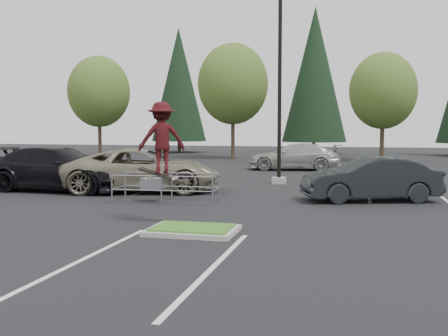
% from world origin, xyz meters
% --- Properties ---
extents(ground, '(120.00, 120.00, 0.00)m').
position_xyz_m(ground, '(0.00, 0.00, 0.00)').
color(ground, black).
rests_on(ground, ground).
extents(grass_median, '(2.20, 1.60, 0.16)m').
position_xyz_m(grass_median, '(0.00, 0.00, 0.08)').
color(grass_median, gray).
rests_on(grass_median, ground).
extents(stall_lines, '(22.62, 17.60, 0.01)m').
position_xyz_m(stall_lines, '(-1.35, 6.02, 0.00)').
color(stall_lines, silver).
rests_on(stall_lines, ground).
extents(light_pole, '(0.70, 0.60, 10.12)m').
position_xyz_m(light_pole, '(0.50, 12.00, 4.56)').
color(light_pole, gray).
rests_on(light_pole, ground).
extents(decid_a, '(5.44, 5.44, 8.91)m').
position_xyz_m(decid_a, '(-18.01, 30.03, 5.58)').
color(decid_a, '#38281C').
rests_on(decid_a, ground).
extents(decid_b, '(5.89, 5.89, 9.64)m').
position_xyz_m(decid_b, '(-6.01, 30.53, 6.04)').
color(decid_b, '#38281C').
rests_on(decid_b, ground).
extents(decid_c, '(5.12, 5.12, 8.38)m').
position_xyz_m(decid_c, '(5.99, 29.83, 5.25)').
color(decid_c, '#38281C').
rests_on(decid_c, ground).
extents(conif_a, '(5.72, 5.72, 13.00)m').
position_xyz_m(conif_a, '(-14.00, 40.00, 7.10)').
color(conif_a, '#38281C').
rests_on(conif_a, ground).
extents(conif_b, '(6.38, 6.38, 14.50)m').
position_xyz_m(conif_b, '(0.00, 40.50, 7.85)').
color(conif_b, '#38281C').
rests_on(conif_b, ground).
extents(cart_corral, '(3.71, 1.52, 1.03)m').
position_xyz_m(cart_corral, '(-2.91, 4.90, 0.65)').
color(cart_corral, gray).
rests_on(cart_corral, ground).
extents(skateboarder, '(1.46, 1.23, 2.22)m').
position_xyz_m(skateboarder, '(-1.20, 1.00, 2.35)').
color(skateboarder, black).
rests_on(skateboarder, ground).
extents(car_l_tan, '(6.92, 4.41, 1.78)m').
position_xyz_m(car_l_tan, '(-4.59, 7.57, 0.89)').
color(car_l_tan, gray).
rests_on(car_l_tan, ground).
extents(car_l_black, '(6.43, 2.81, 1.84)m').
position_xyz_m(car_l_black, '(-8.00, 7.00, 0.92)').
color(car_l_black, black).
rests_on(car_l_black, ground).
extents(car_r_charc, '(5.10, 3.09, 1.59)m').
position_xyz_m(car_r_charc, '(4.50, 7.00, 0.79)').
color(car_r_charc, black).
rests_on(car_r_charc, ground).
extents(car_far_silver, '(5.87, 2.86, 1.65)m').
position_xyz_m(car_far_silver, '(0.34, 20.14, 0.82)').
color(car_far_silver, '#B1B1AC').
rests_on(car_far_silver, ground).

